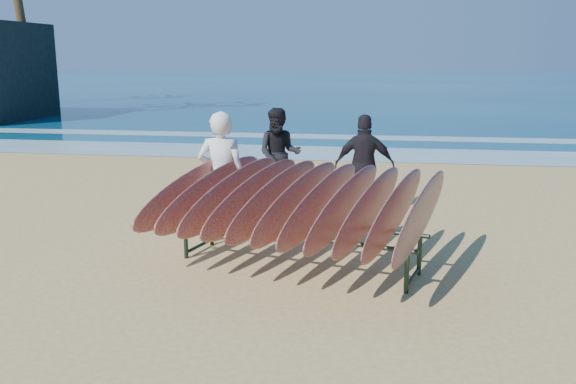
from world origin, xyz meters
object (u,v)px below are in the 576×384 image
surfboard_rack (298,201)px  person_dark_b (365,166)px  person_dark_a (279,154)px  person_white (222,177)px

surfboard_rack → person_dark_b: bearing=90.3°
person_dark_a → surfboard_rack: bearing=-79.8°
person_dark_b → person_dark_a: bearing=-32.7°
person_dark_b → surfboard_rack: bearing=73.1°
person_white → surfboard_rack: bearing=141.4°
person_white → person_dark_b: size_ratio=1.11×
surfboard_rack → person_white: 1.53m
surfboard_rack → person_white: (-1.22, 0.91, 0.09)m
person_white → person_dark_a: person_white is taller
surfboard_rack → person_white: person_white is taller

